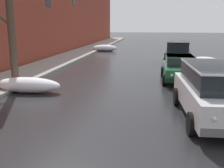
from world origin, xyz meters
The scene contains 9 objects.
left_sidewalk_slab centered at (-6.79, 18.00, 0.08)m, with size 2.97×80.00×0.15m, color gray.
brick_townhouse_facade centered at (-8.78, 18.00, 4.71)m, with size 0.63×80.00×9.41m.
snow_bank_mid_block_left centered at (-4.57, 10.57, 0.35)m, with size 3.14×1.05×0.71m.
snow_bank_near_corner_right centered at (4.66, 19.88, 0.36)m, with size 2.47×1.01×0.73m.
snow_bank_along_right_kerb centered at (-4.49, 30.03, 0.36)m, with size 2.84×1.13×0.75m.
bare_tree_second_along_sidewalk centered at (-5.61, 11.18, 3.52)m, with size 1.80×3.02×6.60m.
suv_white_approaching_near_lane centered at (3.14, 8.21, 0.99)m, with size 2.35×4.95×1.82m.
sedan_green_parked_kerbside_close centered at (2.56, 14.38, 0.75)m, with size 1.93×4.06×1.42m.
suv_black_parked_kerbside_mid centered at (2.94, 20.34, 0.99)m, with size 2.31×4.40×1.82m.
Camera 1 is at (1.16, -0.89, 3.13)m, focal length 43.41 mm.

